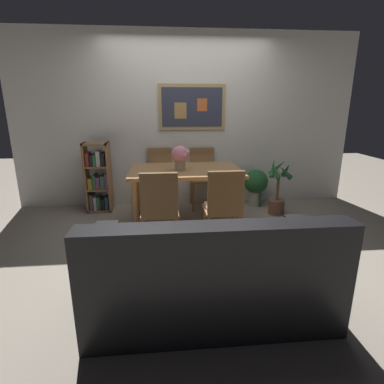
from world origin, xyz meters
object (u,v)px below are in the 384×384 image
(bookshelf, at_px, (99,180))
(potted_palm, at_px, (278,191))
(potted_ivy, at_px, (256,184))
(flower_vase, at_px, (180,156))
(dining_chair_far_left, at_px, (160,173))
(dining_chair_near_right, at_px, (224,203))
(dining_chair_near_left, at_px, (160,206))
(dining_table, at_px, (185,177))
(leather_couch, at_px, (211,278))
(dining_chair_far_right, at_px, (203,173))

(bookshelf, bearing_deg, potted_palm, -8.79)
(potted_ivy, bearing_deg, flower_vase, -147.86)
(dining_chair_far_left, relative_size, bookshelf, 0.89)
(dining_chair_near_right, bearing_deg, dining_chair_near_left, -178.55)
(dining_table, relative_size, flower_vase, 4.64)
(potted_ivy, xyz_separation_m, flower_vase, (-1.23, -0.77, 0.60))
(dining_table, distance_m, potted_palm, 1.43)
(dining_chair_near_right, bearing_deg, leather_couch, -105.78)
(potted_palm, height_order, flower_vase, flower_vase)
(dining_table, bearing_deg, leather_couch, -88.38)
(dining_table, xyz_separation_m, dining_chair_far_left, (-0.33, 0.78, -0.12))
(flower_vase, bearing_deg, potted_ivy, 32.14)
(dining_table, relative_size, bookshelf, 1.37)
(dining_chair_far_right, xyz_separation_m, dining_chair_far_left, (-0.66, 0.01, 0.00))
(dining_chair_far_right, distance_m, potted_ivy, 0.87)
(dining_table, bearing_deg, bookshelf, 150.90)
(dining_table, distance_m, flower_vase, 0.29)
(bookshelf, distance_m, potted_ivy, 2.41)
(dining_table, distance_m, potted_ivy, 1.41)
(dining_chair_far_left, distance_m, potted_palm, 1.77)
(dining_chair_far_right, height_order, dining_chair_near_right, same)
(dining_chair_near_left, relative_size, flower_vase, 3.00)
(dining_chair_near_right, bearing_deg, dining_chair_far_right, 91.17)
(dining_chair_near_right, xyz_separation_m, bookshelf, (-1.60, 1.45, -0.06))
(dining_chair_far_left, distance_m, dining_chair_near_left, 1.56)
(potted_ivy, bearing_deg, bookshelf, -179.22)
(dining_chair_near_right, relative_size, bookshelf, 0.89)
(dining_chair_near_left, distance_m, potted_ivy, 2.13)
(potted_palm, relative_size, flower_vase, 2.71)
(dining_chair_near_right, distance_m, potted_ivy, 1.70)
(leather_couch, relative_size, flower_vase, 5.94)
(dining_chair_far_right, distance_m, dining_chair_near_right, 1.52)
(dining_chair_near_right, height_order, flower_vase, flower_vase)
(dining_chair_far_right, bearing_deg, potted_palm, -24.90)
(dining_chair_far_right, relative_size, potted_ivy, 1.53)
(leather_couch, bearing_deg, dining_chair_near_left, 109.79)
(dining_chair_near_right, xyz_separation_m, potted_palm, (1.00, 1.04, -0.19))
(leather_couch, xyz_separation_m, potted_palm, (1.31, 2.12, 0.03))
(dining_table, height_order, dining_chair_near_right, dining_chair_near_right)
(dining_chair_far_left, distance_m, potted_ivy, 1.51)
(dining_chair_near_right, height_order, bookshelf, bookshelf)
(flower_vase, bearing_deg, leather_couch, -86.23)
(bookshelf, height_order, potted_palm, bookshelf)
(potted_ivy, bearing_deg, potted_palm, -66.11)
(bookshelf, xyz_separation_m, potted_ivy, (2.41, 0.03, -0.14))
(dining_chair_near_left, bearing_deg, dining_chair_near_right, 1.45)
(dining_chair_near_left, bearing_deg, dining_table, 66.92)
(dining_chair_far_left, xyz_separation_m, flower_vase, (0.27, -0.83, 0.40))
(dining_chair_far_right, xyz_separation_m, potted_palm, (1.04, -0.48, -0.19))
(dining_chair_near_left, xyz_separation_m, potted_ivy, (1.50, 1.50, -0.20))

